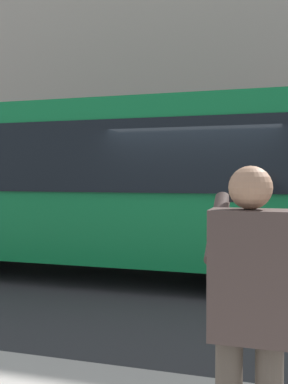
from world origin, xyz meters
The scene contains 4 objects.
ground_plane centered at (0.00, 0.00, 0.00)m, with size 60.00×60.00×0.00m, color #2B2B2D.
building_facade_far centered at (-0.02, -6.80, 5.99)m, with size 28.00×1.55×12.00m.
red_bus centered at (2.25, -0.49, 1.68)m, with size 9.05×2.54×3.08m.
pedestrian_photographer centered at (-1.08, 4.81, 1.14)m, with size 0.53×0.52×1.70m.
Camera 1 is at (-1.21, 7.12, 1.80)m, focal length 42.12 mm.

